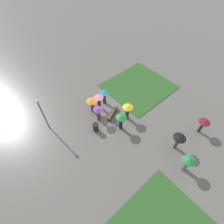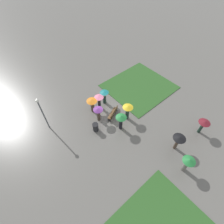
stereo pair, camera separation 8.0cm
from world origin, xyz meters
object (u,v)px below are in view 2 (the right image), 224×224
crowd_person_purple (98,112)px  crowd_person_orange (92,103)px  park_bench (113,113)px  crowd_person_pink (99,99)px  lamp_post (42,111)px  lone_walker_near_lawn (179,140)px  crowd_person_green (121,120)px  crowd_person_yellow (128,110)px  lone_walker_mid_plaza (188,163)px  crowd_person_teal (104,95)px  lone_walker_far_path (204,124)px  trash_bin (96,127)px

crowd_person_purple → crowd_person_orange: bearing=94.0°
park_bench → crowd_person_pink: bearing=-104.5°
park_bench → lamp_post: 7.20m
crowd_person_purple → lone_walker_near_lawn: lone_walker_near_lawn is taller
lamp_post → crowd_person_green: (-5.57, 4.89, -1.29)m
crowd_person_yellow → lone_walker_mid_plaza: bearing=-33.6°
lone_walker_mid_plaza → crowd_person_purple: bearing=-96.9°
park_bench → crowd_person_pink: crowd_person_pink is taller
crowd_person_orange → crowd_person_pink: size_ratio=0.99×
crowd_person_orange → crowd_person_teal: 1.81m
crowd_person_pink → lone_walker_near_lawn: size_ratio=0.99×
crowd_person_green → lamp_post: bearing=113.2°
lone_walker_far_path → lamp_post: bearing=92.1°
crowd_person_yellow → lone_walker_near_lawn: crowd_person_yellow is taller
trash_bin → lone_walker_near_lawn: size_ratio=0.52×
crowd_person_green → trash_bin: bearing=119.7°
lamp_post → park_bench: bearing=152.4°
lone_walker_near_lawn → park_bench: bearing=59.5°
lamp_post → lone_walker_near_lawn: bearing=128.4°
park_bench → crowd_person_orange: crowd_person_orange is taller
lamp_post → lone_walker_far_path: size_ratio=2.35×
crowd_person_yellow → crowd_person_pink: bearing=170.2°
crowd_person_purple → lamp_post: bearing=165.3°
crowd_person_pink → crowd_person_teal: (-0.90, -0.18, -0.21)m
crowd_person_yellow → lone_walker_mid_plaza: size_ratio=1.00×
trash_bin → lamp_post: bearing=-44.7°
crowd_person_orange → crowd_person_purple: (0.27, 1.42, -0.00)m
crowd_person_yellow → lone_walker_mid_plaza: (0.27, 7.35, 0.08)m
lamp_post → crowd_person_purple: lamp_post is taller
crowd_person_yellow → lone_walker_far_path: bearing=3.6°
crowd_person_green → crowd_person_yellow: bearing=-5.5°
park_bench → crowd_person_pink: (0.34, -1.97, 0.94)m
park_bench → lamp_post: bearing=-51.9°
crowd_person_green → lone_walker_mid_plaza: 6.93m
crowd_person_orange → lone_walker_far_path: size_ratio=1.05×
crowd_person_green → crowd_person_pink: bearing=62.2°
park_bench → crowd_person_pink: 2.21m
crowd_person_purple → lone_walker_mid_plaza: 9.42m
crowd_person_purple → lone_walker_far_path: bearing=-34.9°
lamp_post → lone_walker_near_lawn: lamp_post is taller
crowd_person_pink → crowd_person_teal: 0.94m
lamp_post → lone_walker_near_lawn: size_ratio=2.22×
crowd_person_teal → crowd_person_green: crowd_person_green is taller
crowd_person_teal → lone_walker_mid_plaza: 10.72m
crowd_person_orange → lone_walker_mid_plaza: size_ratio=0.96×
trash_bin → crowd_person_yellow: 3.73m
crowd_person_teal → crowd_person_green: (1.05, 3.88, 0.21)m
crowd_person_purple → park_bench: bearing=-6.8°
crowd_person_teal → crowd_person_purple: bearing=-147.1°
crowd_person_orange → lone_walker_mid_plaza: bearing=122.5°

